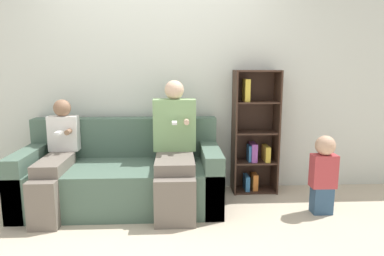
{
  "coord_description": "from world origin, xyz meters",
  "views": [
    {
      "loc": [
        0.19,
        -2.86,
        1.41
      ],
      "look_at": [
        0.36,
        0.6,
        0.78
      ],
      "focal_mm": 32.0,
      "sensor_mm": 36.0,
      "label": 1
    }
  ],
  "objects": [
    {
      "name": "couch",
      "position": [
        -0.36,
        0.55,
        0.29
      ],
      "size": [
        1.98,
        0.9,
        0.85
      ],
      "color": "#4C6656",
      "rests_on": "ground_plane"
    },
    {
      "name": "child_seated",
      "position": [
        -0.97,
        0.39,
        0.54
      ],
      "size": [
        0.3,
        0.83,
        1.08
      ],
      "color": "#70665B",
      "rests_on": "ground_plane"
    },
    {
      "name": "ground_plane",
      "position": [
        0.0,
        0.0,
        0.0
      ],
      "size": [
        14.0,
        14.0,
        0.0
      ],
      "primitive_type": "plane",
      "color": "beige"
    },
    {
      "name": "toddler_standing",
      "position": [
        1.61,
        0.22,
        0.41
      ],
      "size": [
        0.23,
        0.19,
        0.77
      ],
      "color": "#335170",
      "rests_on": "ground_plane"
    },
    {
      "name": "adult_seated",
      "position": [
        0.18,
        0.44,
        0.65
      ],
      "size": [
        0.44,
        0.81,
        1.27
      ],
      "color": "#70665B",
      "rests_on": "ground_plane"
    },
    {
      "name": "back_wall",
      "position": [
        0.0,
        1.03,
        1.27
      ],
      "size": [
        10.0,
        0.06,
        2.55
      ],
      "color": "silver",
      "rests_on": "ground_plane"
    },
    {
      "name": "bookshelf",
      "position": [
        1.08,
        0.88,
        0.65
      ],
      "size": [
        0.49,
        0.29,
        1.37
      ],
      "color": "#3D281E",
      "rests_on": "ground_plane"
    }
  ]
}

